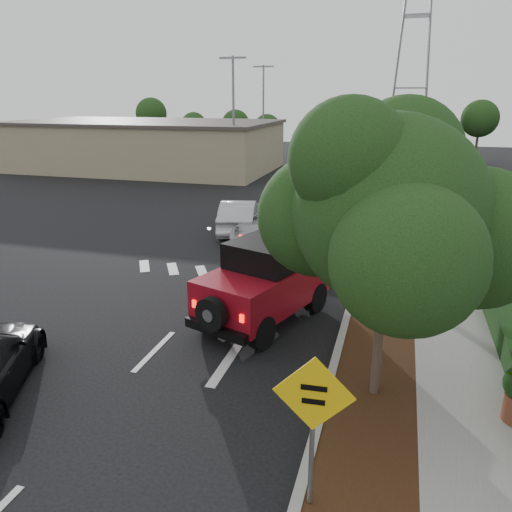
% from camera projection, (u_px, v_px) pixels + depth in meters
% --- Properties ---
extents(ground, '(120.00, 120.00, 0.00)m').
position_uv_depth(ground, '(154.00, 351.00, 12.95)').
color(ground, black).
rests_on(ground, ground).
extents(curb, '(0.20, 70.00, 0.15)m').
position_uv_depth(curb, '(368.00, 239.00, 22.68)').
color(curb, '#9E9B93').
rests_on(curb, ground).
extents(planting_strip, '(1.80, 70.00, 0.12)m').
position_uv_depth(planting_strip, '(391.00, 241.00, 22.42)').
color(planting_strip, black).
rests_on(planting_strip, ground).
extents(sidewalk, '(2.00, 70.00, 0.12)m').
position_uv_depth(sidewalk, '(435.00, 245.00, 21.92)').
color(sidewalk, gray).
rests_on(sidewalk, ground).
extents(hedge, '(0.80, 70.00, 0.80)m').
position_uv_depth(hedge, '(471.00, 240.00, 21.44)').
color(hedge, black).
rests_on(hedge, ground).
extents(commercial_building, '(22.00, 12.00, 4.00)m').
position_uv_depth(commercial_building, '(146.00, 146.00, 43.97)').
color(commercial_building, gray).
rests_on(commercial_building, ground).
extents(transmission_tower, '(7.00, 4.00, 28.00)m').
position_uv_depth(transmission_tower, '(404.00, 155.00, 55.23)').
color(transmission_tower, slate).
rests_on(transmission_tower, ground).
extents(street_tree_near, '(3.80, 3.80, 5.92)m').
position_uv_depth(street_tree_near, '(373.00, 396.00, 11.02)').
color(street_tree_near, '#113311').
rests_on(street_tree_near, ground).
extents(street_tree_mid, '(3.20, 3.20, 5.32)m').
position_uv_depth(street_tree_mid, '(386.00, 285.00, 17.41)').
color(street_tree_mid, '#113311').
rests_on(street_tree_mid, ground).
extents(street_tree_far, '(3.40, 3.40, 5.62)m').
position_uv_depth(street_tree_far, '(391.00, 237.00, 23.35)').
color(street_tree_far, '#113311').
rests_on(street_tree_far, ground).
extents(light_pole_a, '(2.00, 0.22, 9.00)m').
position_uv_depth(light_pole_a, '(234.00, 181.00, 38.43)').
color(light_pole_a, slate).
rests_on(light_pole_a, ground).
extents(light_pole_b, '(2.00, 0.22, 9.00)m').
position_uv_depth(light_pole_b, '(263.00, 161.00, 49.65)').
color(light_pole_b, slate).
rests_on(light_pole_b, ground).
extents(red_jeep, '(3.36, 4.89, 2.40)m').
position_uv_depth(red_jeep, '(269.00, 280.00, 14.50)').
color(red_jeep, black).
rests_on(red_jeep, ground).
extents(silver_suv_ahead, '(3.38, 5.68, 1.48)m').
position_uv_depth(silver_suv_ahead, '(275.00, 225.00, 22.51)').
color(silver_suv_ahead, '#A5A8AC').
rests_on(silver_suv_ahead, ground).
extents(silver_sedan_oncoming, '(2.62, 4.94, 1.55)m').
position_uv_depth(silver_sedan_oncoming, '(239.00, 216.00, 24.02)').
color(silver_sedan_oncoming, '#B6BABF').
rests_on(silver_sedan_oncoming, ground).
extents(parked_suv, '(3.98, 1.87, 1.32)m').
position_uv_depth(parked_suv, '(204.00, 170.00, 39.55)').
color(parked_suv, '#B7BAC0').
rests_on(parked_suv, ground).
extents(speed_hump_sign, '(1.23, 0.13, 2.63)m').
position_uv_depth(speed_hump_sign, '(313.00, 413.00, 7.45)').
color(speed_hump_sign, slate).
rests_on(speed_hump_sign, ground).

